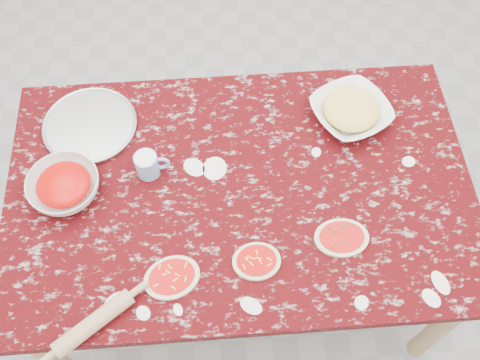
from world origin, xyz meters
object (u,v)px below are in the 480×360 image
object	(u,v)px
worktable	(240,199)
cheese_bowl	(350,112)
flour_mug	(148,165)
sauce_bowl	(65,187)
rolling_pin	(94,323)
pizza_tray	(90,126)

from	to	relation	value
worktable	cheese_bowl	world-z (taller)	cheese_bowl
cheese_bowl	flour_mug	bearing A→B (deg)	-166.17
cheese_bowl	sauce_bowl	bearing A→B (deg)	-166.59
worktable	sauce_bowl	size ratio (longest dim) A/B	6.62
cheese_bowl	flour_mug	world-z (taller)	flour_mug
flour_mug	worktable	bearing A→B (deg)	-15.51
cheese_bowl	rolling_pin	xyz separation A→B (m)	(-0.89, -0.71, -0.01)
worktable	pizza_tray	distance (m)	0.61
pizza_tray	flour_mug	distance (m)	0.31
worktable	sauce_bowl	distance (m)	0.60
pizza_tray	worktable	bearing A→B (deg)	-29.18
cheese_bowl	flour_mug	distance (m)	0.75
worktable	sauce_bowl	world-z (taller)	sauce_bowl
worktable	pizza_tray	size ratio (longest dim) A/B	4.78
rolling_pin	cheese_bowl	bearing A→B (deg)	38.45
sauce_bowl	cheese_bowl	bearing A→B (deg)	13.41
pizza_tray	cheese_bowl	bearing A→B (deg)	-1.72
cheese_bowl	worktable	bearing A→B (deg)	-147.93
pizza_tray	sauce_bowl	size ratio (longest dim) A/B	1.39
flour_mug	rolling_pin	distance (m)	0.55
sauce_bowl	flour_mug	world-z (taller)	flour_mug
worktable	rolling_pin	xyz separation A→B (m)	(-0.46, -0.44, 0.11)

